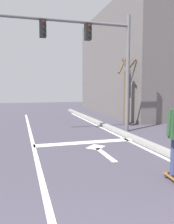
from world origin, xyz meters
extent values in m
cube|color=silver|center=(0.09, 6.00, 0.00)|extent=(0.12, 20.00, 0.01)
cube|color=silver|center=(3.37, 6.00, 0.00)|extent=(0.12, 20.00, 0.01)
cube|color=silver|center=(1.81, 6.94, 0.00)|extent=(3.43, 0.40, 0.01)
cube|color=silver|center=(1.98, 5.40, 0.00)|extent=(0.16, 1.40, 0.01)
cube|color=silver|center=(1.98, 6.25, 0.00)|extent=(0.71, 0.71, 0.01)
cube|color=gray|center=(3.62, 6.00, 0.07)|extent=(0.24, 24.00, 0.14)
cube|color=#B2B2B7|center=(2.67, 3.44, 0.06)|extent=(0.18, 0.07, 0.01)
cylinder|color=#2C1F2C|center=(2.57, 3.45, 0.03)|extent=(0.04, 0.06, 0.05)
cylinder|color=#363E61|center=(2.66, 3.36, 0.48)|extent=(0.11, 0.11, 0.81)
cube|color=black|center=(2.66, 3.36, 0.09)|extent=(0.12, 0.25, 0.03)
cylinder|color=#28492B|center=(2.45, 3.23, 1.20)|extent=(0.07, 0.11, 0.52)
cylinder|color=#5F5E61|center=(4.12, 8.44, 2.42)|extent=(0.16, 0.16, 4.85)
cylinder|color=#5F5E61|center=(1.49, 8.44, 4.41)|extent=(5.26, 0.12, 0.12)
cube|color=black|center=(2.37, 8.44, 4.06)|extent=(0.24, 0.28, 0.64)
cylinder|color=red|center=(2.37, 8.29, 4.26)|extent=(0.02, 0.10, 0.10)
cylinder|color=#3C3106|center=(2.37, 8.29, 4.06)|extent=(0.02, 0.10, 0.10)
cylinder|color=black|center=(2.37, 8.29, 3.86)|extent=(0.02, 0.10, 0.10)
cube|color=black|center=(0.61, 8.44, 4.06)|extent=(0.24, 0.28, 0.64)
cylinder|color=red|center=(0.61, 8.29, 4.26)|extent=(0.02, 0.10, 0.10)
cylinder|color=#3C3106|center=(0.61, 8.29, 4.06)|extent=(0.02, 0.10, 0.10)
cylinder|color=black|center=(0.61, 8.29, 3.86)|extent=(0.02, 0.10, 0.10)
cylinder|color=brown|center=(5.03, 10.34, 1.35)|extent=(0.32, 0.32, 2.70)
cylinder|color=brown|center=(5.27, 10.50, 2.98)|extent=(0.48, 0.63, 0.76)
cylinder|color=brown|center=(4.85, 10.58, 3.00)|extent=(0.65, 0.52, 0.82)
cylinder|color=brown|center=(4.85, 10.09, 2.95)|extent=(0.47, 0.38, 0.77)
cube|color=#5E5857|center=(10.44, 15.32, 3.71)|extent=(9.83, 11.16, 7.41)
camera|label=1|loc=(-0.28, -0.49, 1.85)|focal=36.86mm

